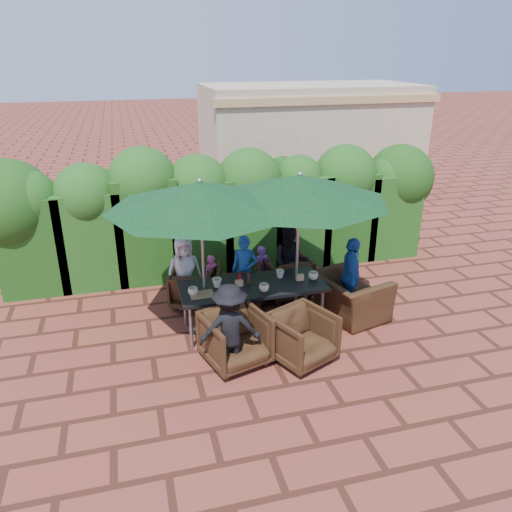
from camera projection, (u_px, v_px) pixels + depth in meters
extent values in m
plane|color=brown|center=(255.00, 324.00, 8.07)|extent=(80.00, 80.00, 0.00)
cube|color=black|center=(253.00, 286.00, 7.69)|extent=(2.24, 0.90, 0.05)
cube|color=gray|center=(253.00, 321.00, 7.92)|extent=(2.04, 0.05, 0.05)
cylinder|color=gray|center=(191.00, 328.00, 7.28)|extent=(0.05, 0.05, 0.70)
cylinder|color=gray|center=(185.00, 306.00, 7.90)|extent=(0.05, 0.05, 0.70)
cylinder|color=gray|center=(322.00, 310.00, 7.77)|extent=(0.05, 0.05, 0.70)
cylinder|color=gray|center=(306.00, 291.00, 8.39)|extent=(0.05, 0.05, 0.70)
cylinder|color=gray|center=(206.00, 331.00, 7.83)|extent=(0.44, 0.44, 0.03)
cylinder|color=gray|center=(203.00, 262.00, 7.37)|extent=(0.04, 0.04, 2.40)
cone|color=black|center=(200.00, 195.00, 6.98)|extent=(2.71, 2.71, 0.38)
sphere|color=gray|center=(200.00, 181.00, 6.90)|extent=(0.08, 0.08, 0.08)
cylinder|color=gray|center=(295.00, 318.00, 8.20)|extent=(0.44, 0.44, 0.03)
cylinder|color=gray|center=(297.00, 252.00, 7.74)|extent=(0.04, 0.04, 2.40)
cone|color=black|center=(299.00, 188.00, 7.35)|extent=(2.71, 2.71, 0.38)
sphere|color=gray|center=(300.00, 174.00, 7.27)|extent=(0.08, 0.08, 0.08)
imported|color=black|center=(193.00, 286.00, 8.54)|extent=(0.89, 0.87, 0.71)
imported|color=black|center=(239.00, 283.00, 8.62)|extent=(0.85, 0.82, 0.75)
imported|color=black|center=(286.00, 274.00, 8.88)|extent=(0.86, 0.82, 0.80)
imported|color=black|center=(235.00, 336.00, 6.93)|extent=(1.00, 0.96, 0.84)
imported|color=black|center=(302.00, 335.00, 6.99)|extent=(1.02, 0.99, 0.81)
imported|color=black|center=(351.00, 290.00, 8.12)|extent=(0.97, 1.25, 0.96)
imported|color=silver|center=(184.00, 272.00, 8.43)|extent=(0.65, 0.43, 1.25)
imported|color=#1E52A4|center=(245.00, 270.00, 8.52)|extent=(0.55, 0.51, 1.22)
imported|color=black|center=(290.00, 262.00, 8.72)|extent=(0.73, 0.60, 1.32)
imported|color=black|center=(230.00, 329.00, 6.67)|extent=(0.87, 0.49, 1.29)
imported|color=#1E52A4|center=(351.00, 277.00, 8.14)|extent=(0.63, 0.87, 1.34)
imported|color=#E95298|center=(212.00, 278.00, 8.73)|extent=(0.34, 0.29, 0.82)
imported|color=#994DA7|center=(262.00, 270.00, 8.90)|extent=(0.38, 0.33, 0.91)
imported|color=green|center=(281.00, 194.00, 11.88)|extent=(1.71, 1.57, 1.84)
imported|color=#E95298|center=(295.00, 195.00, 12.20)|extent=(0.85, 0.62, 1.59)
imported|color=gray|center=(335.00, 190.00, 12.20)|extent=(1.21, 1.22, 1.84)
imported|color=beige|center=(193.00, 291.00, 7.35)|extent=(0.15, 0.15, 0.12)
imported|color=beige|center=(217.00, 283.00, 7.59)|extent=(0.15, 0.15, 0.14)
imported|color=beige|center=(264.00, 288.00, 7.46)|extent=(0.15, 0.15, 0.12)
imported|color=beige|center=(280.00, 274.00, 7.91)|extent=(0.14, 0.14, 0.13)
imported|color=beige|center=(313.00, 276.00, 7.84)|extent=(0.16, 0.16, 0.12)
cylinder|color=#B20C0A|center=(240.00, 279.00, 7.66)|extent=(0.04, 0.04, 0.17)
cylinder|color=#4C230C|center=(249.00, 279.00, 7.69)|extent=(0.04, 0.04, 0.17)
cube|color=#99754A|center=(202.00, 294.00, 7.36)|extent=(0.35, 0.25, 0.02)
cube|color=tan|center=(239.00, 283.00, 7.62)|extent=(0.12, 0.06, 0.10)
cube|color=tan|center=(300.00, 277.00, 7.82)|extent=(0.12, 0.06, 0.10)
cube|color=#133B10|center=(34.00, 243.00, 8.94)|extent=(1.15, 0.95, 1.78)
sphere|color=#133B10|center=(26.00, 201.00, 8.64)|extent=(1.12, 1.12, 1.12)
cube|color=#133B10|center=(92.00, 237.00, 9.18)|extent=(1.15, 0.95, 1.80)
sphere|color=#133B10|center=(86.00, 195.00, 8.87)|extent=(1.16, 1.16, 1.16)
cube|color=#133B10|center=(147.00, 228.00, 9.38)|extent=(1.15, 0.95, 1.99)
sphere|color=#133B10|center=(142.00, 181.00, 9.04)|extent=(1.26, 1.26, 1.26)
cube|color=#133B10|center=(199.00, 228.00, 9.65)|extent=(1.15, 0.95, 1.83)
sphere|color=#133B10|center=(198.00, 187.00, 9.34)|extent=(1.21, 1.21, 1.21)
cube|color=#133B10|center=(249.00, 222.00, 9.88)|extent=(1.15, 0.95, 1.87)
sphere|color=#133B10|center=(249.00, 181.00, 9.56)|extent=(1.25, 1.25, 1.25)
cube|color=#133B10|center=(297.00, 219.00, 10.13)|extent=(1.15, 0.95, 1.84)
sphere|color=#133B10|center=(298.00, 179.00, 9.81)|extent=(0.95, 0.95, 0.95)
cube|color=#133B10|center=(343.00, 215.00, 10.37)|extent=(1.15, 0.95, 1.84)
sphere|color=#133B10|center=(345.00, 176.00, 10.05)|extent=(1.27, 1.27, 1.27)
cube|color=#133B10|center=(386.00, 213.00, 10.62)|extent=(1.15, 0.95, 1.75)
sphere|color=#133B10|center=(389.00, 178.00, 10.33)|extent=(0.91, 0.91, 0.91)
sphere|color=#133B10|center=(9.00, 205.00, 8.69)|extent=(1.60, 1.60, 1.60)
sphere|color=#133B10|center=(400.00, 178.00, 10.50)|extent=(1.40, 1.40, 1.40)
cube|color=beige|center=(309.00, 142.00, 14.54)|extent=(6.00, 3.00, 3.20)
cube|color=tan|center=(331.00, 100.00, 12.74)|extent=(6.20, 0.25, 0.20)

